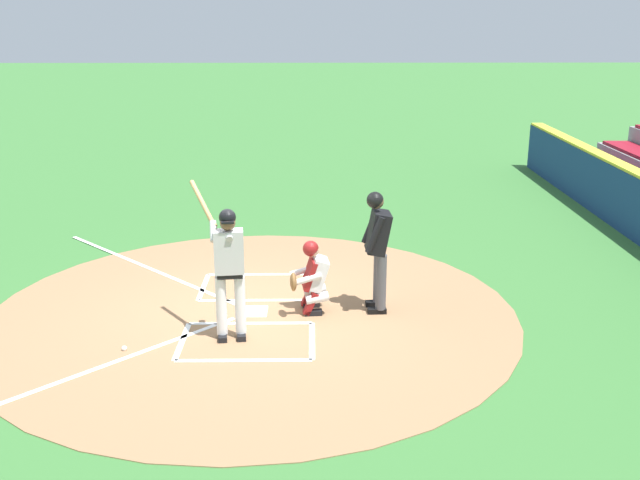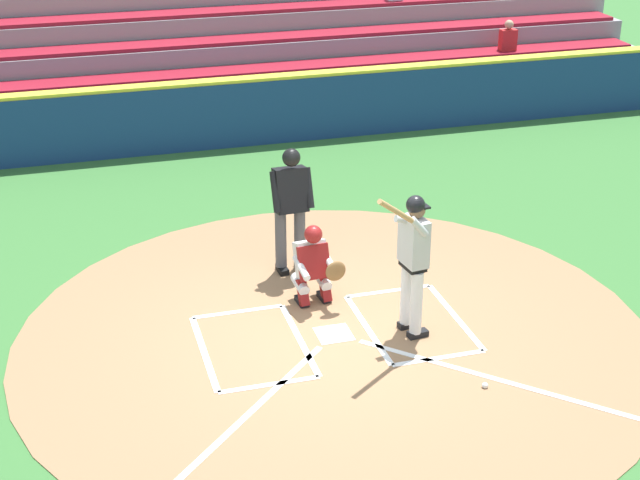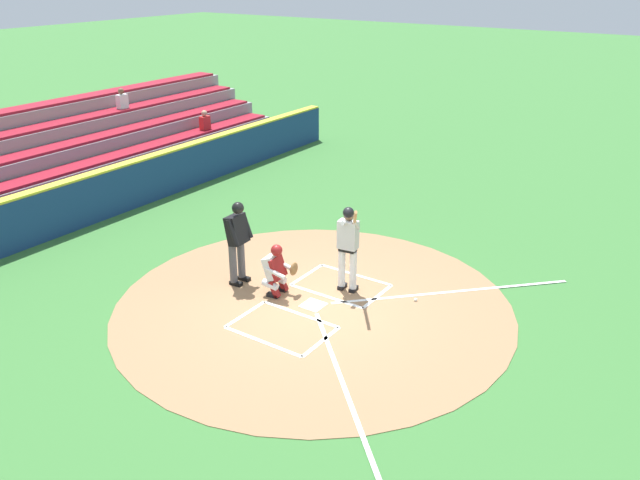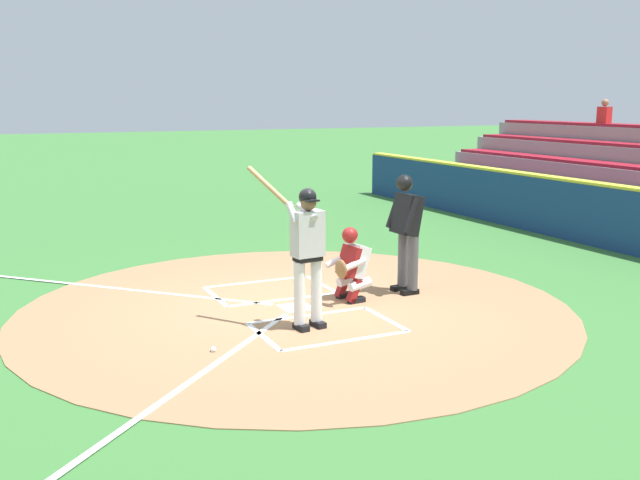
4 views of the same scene
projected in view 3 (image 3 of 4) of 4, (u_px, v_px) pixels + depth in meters
ground_plane at (313, 306)px, 13.02m from camera, size 120.00×120.00×0.00m
dirt_circle at (313, 305)px, 13.01m from camera, size 8.00×8.00×0.01m
home_plate_and_chalk at (350, 317)px, 12.56m from camera, size 7.93×4.91×0.01m
batter at (348, 243)px, 13.17m from camera, size 0.88×0.81×2.13m
catcher at (277, 268)px, 13.24m from camera, size 0.63×0.62×1.13m
plate_umpire at (237, 237)px, 13.51m from camera, size 0.59×0.43×1.86m
baseball at (416, 300)px, 13.16m from camera, size 0.07×0.07×0.07m
backstop_wall at (74, 204)px, 16.61m from camera, size 22.00×0.36×1.31m
bleacher_stand at (0, 175)px, 18.21m from camera, size 20.00×4.25×3.00m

